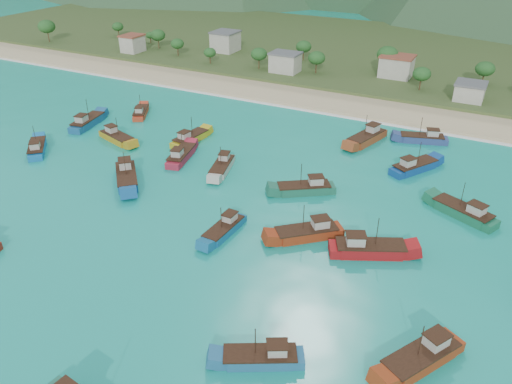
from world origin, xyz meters
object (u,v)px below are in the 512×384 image
at_px(boat_6, 181,156).
at_px(boat_1, 88,122).
at_px(boat_9, 190,139).
at_px(boat_14, 367,138).
at_px(boat_24, 369,249).
at_px(boat_31, 222,167).
at_px(boat_5, 423,139).
at_px(boat_15, 262,358).
at_px(boat_8, 117,138).
at_px(boat_20, 308,233).
at_px(boat_21, 127,177).
at_px(boat_11, 305,189).
at_px(boat_26, 422,358).
at_px(boat_17, 37,149).
at_px(boat_28, 224,230).
at_px(boat_29, 141,113).
at_px(boat_27, 414,167).
at_px(boat_12, 463,213).

bearing_deg(boat_6, boat_1, 156.89).
distance_m(boat_9, boat_14, 41.05).
bearing_deg(boat_24, boat_31, -137.92).
bearing_deg(boat_6, boat_24, -31.92).
bearing_deg(boat_5, boat_15, 159.87).
distance_m(boat_8, boat_9, 17.24).
bearing_deg(boat_5, boat_14, 100.09).
distance_m(boat_5, boat_31, 48.10).
relative_size(boat_20, boat_21, 0.93).
bearing_deg(boat_20, boat_11, -17.21).
distance_m(boat_21, boat_26, 64.34).
height_order(boat_24, boat_26, boat_24).
bearing_deg(boat_31, boat_6, -18.10).
xyz_separation_m(boat_5, boat_15, (-3.93, -75.56, -0.12)).
bearing_deg(boat_6, boat_15, -59.52).
bearing_deg(boat_5, boat_31, 117.88).
distance_m(boat_17, boat_31, 42.83).
distance_m(boat_5, boat_15, 75.67).
distance_m(boat_14, boat_15, 70.01).
xyz_separation_m(boat_5, boat_28, (-21.79, -53.94, -0.12)).
bearing_deg(boat_5, boat_29, 85.85).
bearing_deg(boat_17, boat_5, -12.78).
height_order(boat_15, boat_27, boat_27).
distance_m(boat_9, boat_17, 33.96).
xyz_separation_m(boat_8, boat_29, (-5.87, 16.10, -0.12)).
relative_size(boat_1, boat_31, 1.13).
height_order(boat_12, boat_17, boat_12).
height_order(boat_17, boat_24, boat_24).
distance_m(boat_1, boat_15, 86.91).
xyz_separation_m(boat_26, boat_27, (-11.51, 50.95, -0.01)).
xyz_separation_m(boat_12, boat_17, (-88.24, -14.71, -0.11)).
bearing_deg(boat_6, boat_17, -172.96).
xyz_separation_m(boat_21, boat_27, (49.63, 30.93, -0.12)).
distance_m(boat_14, boat_28, 49.03).
height_order(boat_8, boat_17, boat_8).
bearing_deg(boat_28, boat_29, -35.48).
bearing_deg(boat_12, boat_21, 130.60).
xyz_separation_m(boat_28, boat_31, (-12.20, 19.91, 0.06)).
xyz_separation_m(boat_6, boat_11, (29.44, -1.52, 0.03)).
bearing_deg(boat_26, boat_17, 16.54).
bearing_deg(boat_15, boat_9, 12.62).
distance_m(boat_24, boat_28, 23.58).
height_order(boat_15, boat_17, boat_17).
bearing_deg(boat_1, boat_21, -45.14).
height_order(boat_11, boat_31, boat_11).
bearing_deg(boat_6, boat_14, 26.32).
height_order(boat_14, boat_26, boat_14).
relative_size(boat_1, boat_24, 0.99).
bearing_deg(boat_27, boat_1, -140.06).
bearing_deg(boat_27, boat_31, -121.84).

